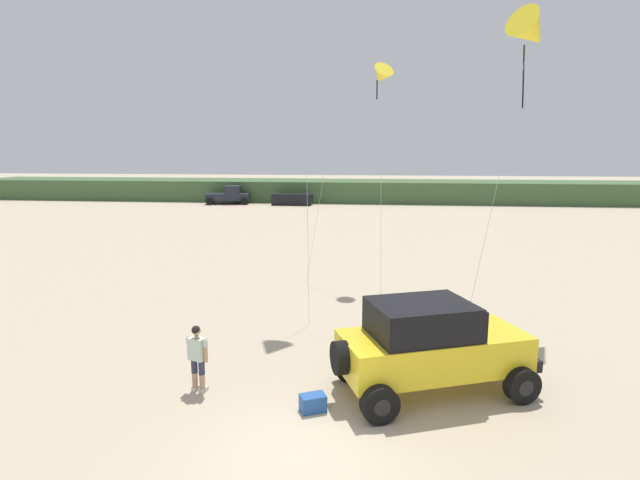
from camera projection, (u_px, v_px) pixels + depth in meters
ground_plane at (305, 453)px, 9.66m from camera, size 220.00×220.00×0.00m
dune_ridge at (353, 191)px, 58.08m from camera, size 90.00×7.65×2.32m
jeep at (431, 344)px, 11.94m from camera, size 4.99×3.77×2.26m
person_watching at (197, 355)px, 12.00m from camera, size 0.60×0.40×1.67m
cooler_box at (313, 403)px, 11.21m from camera, size 0.66×0.57×0.38m
distant_pickup at (229, 195)px, 54.52m from camera, size 4.86×3.09×1.98m
distant_sedan at (292, 199)px, 53.49m from camera, size 4.22×1.74×1.20m
kite_black_sled at (531, 32)px, 16.04m from camera, size 2.72×2.39×10.38m
kite_pink_ribbon at (381, 76)px, 18.98m from camera, size 1.08×4.35×9.02m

